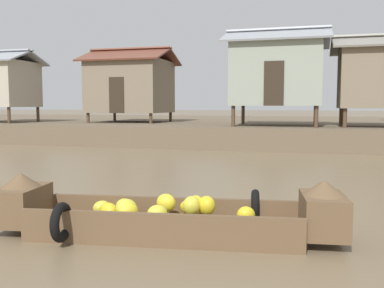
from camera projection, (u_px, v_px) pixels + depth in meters
ground_plane at (224, 182)px, 10.11m from camera, size 300.00×300.00×0.00m
riverbank_strip at (277, 127)px, 26.27m from camera, size 160.00×20.00×0.92m
banana_boat at (164, 215)px, 5.91m from camera, size 4.87×2.05×0.84m
stilt_house_mid_left at (131, 85)px, 23.03m from camera, size 4.57×4.04×3.97m
stilt_house_mid_right at (277, 73)px, 18.70m from camera, size 4.47×3.66×4.24m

